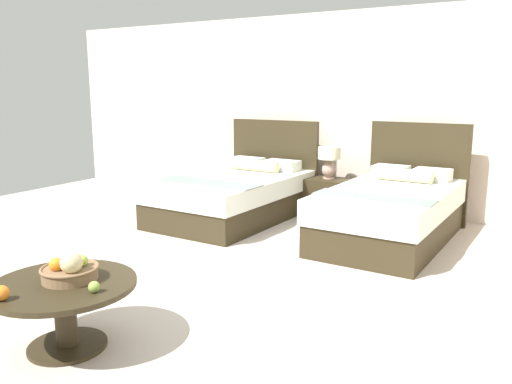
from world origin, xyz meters
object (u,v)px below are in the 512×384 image
at_px(bed_near_corner, 392,211).
at_px(loose_apple, 94,287).
at_px(table_lamp, 329,159).
at_px(nightstand, 328,196).
at_px(bed_near_window, 235,194).
at_px(coffee_table, 64,300).
at_px(fruit_bowl, 70,270).
at_px(loose_orange, 1,293).

bearing_deg(bed_near_corner, loose_apple, -103.49).
bearing_deg(loose_apple, table_lamp, 93.27).
distance_m(nightstand, loose_apple, 4.31).
xyz_separation_m(bed_near_corner, table_lamp, (-1.08, 0.82, 0.41)).
bearing_deg(bed_near_corner, bed_near_window, 179.89).
distance_m(table_lamp, coffee_table, 4.32).
bearing_deg(bed_near_window, coffee_table, -75.41).
relative_size(table_lamp, loose_apple, 6.00).
height_order(table_lamp, fruit_bowl, table_lamp).
distance_m(coffee_table, loose_apple, 0.33).
height_order(table_lamp, coffee_table, table_lamp).
bearing_deg(nightstand, loose_apple, -86.72).
relative_size(bed_near_window, table_lamp, 5.25).
bearing_deg(coffee_table, loose_apple, -3.05).
bearing_deg(coffee_table, bed_near_corner, 71.91).
height_order(nightstand, coffee_table, nightstand).
xyz_separation_m(nightstand, table_lamp, (0.00, 0.02, 0.50)).
relative_size(nightstand, loose_apple, 8.40).
bearing_deg(table_lamp, bed_near_window, -139.57).
bearing_deg(loose_orange, loose_apple, 43.44).
distance_m(fruit_bowl, loose_apple, 0.30).
height_order(bed_near_window, table_lamp, bed_near_window).
distance_m(bed_near_window, fruit_bowl, 3.56).
height_order(table_lamp, loose_orange, table_lamp).
bearing_deg(coffee_table, fruit_bowl, 77.21).
relative_size(bed_near_window, bed_near_corner, 1.03).
xyz_separation_m(coffee_table, loose_apple, (0.30, -0.02, 0.15)).
bearing_deg(nightstand, loose_orange, -91.57).
relative_size(nightstand, fruit_bowl, 1.61).
relative_size(coffee_table, loose_orange, 10.21).
xyz_separation_m(bed_near_window, nightstand, (0.96, 0.80, -0.07)).
bearing_deg(nightstand, coffee_table, -90.70).
relative_size(loose_apple, loose_orange, 0.79).
height_order(bed_near_window, coffee_table, bed_near_window).
xyz_separation_m(loose_apple, loose_orange, (-0.37, -0.35, 0.01)).
relative_size(bed_near_corner, fruit_bowl, 5.88).
bearing_deg(bed_near_window, loose_apple, -71.00).
xyz_separation_m(bed_near_corner, coffee_table, (-1.14, -3.48, -0.00)).
bearing_deg(bed_near_window, nightstand, 39.73).
bearing_deg(loose_orange, table_lamp, 88.44).
height_order(bed_near_window, loose_orange, bed_near_window).
bearing_deg(loose_apple, bed_near_corner, 76.51).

